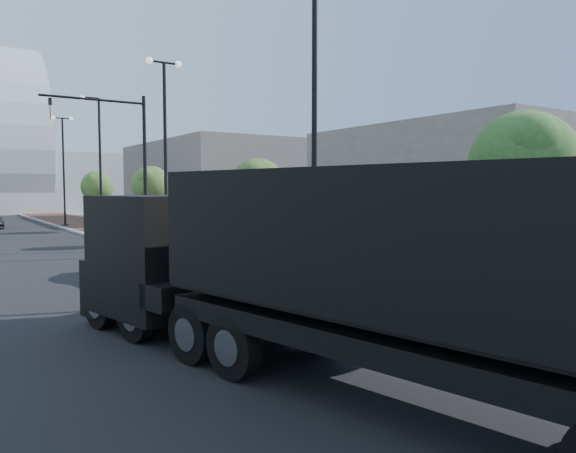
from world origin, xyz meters
TOP-DOWN VIEW (x-y plane):
  - sidewalk at (3.50, 40.00)m, footprint 7.00×140.00m
  - concrete_strip at (6.20, 40.00)m, footprint 2.40×140.00m
  - curb at (0.00, 40.00)m, footprint 0.30×140.00m
  - dump_truck at (-3.53, 5.99)m, footprint 5.37×13.71m
  - white_sedan at (-2.76, 16.67)m, footprint 1.76×4.33m
  - pedestrian at (5.70, 7.35)m, footprint 0.68×0.55m
  - streetlight_1 at (0.49, 10.00)m, footprint 1.44×0.56m
  - streetlight_2 at (0.60, 22.00)m, footprint 1.72×0.56m
  - streetlight_3 at (0.49, 34.00)m, footprint 1.44×0.56m
  - streetlight_4 at (0.60, 46.00)m, footprint 1.72×0.56m
  - traffic_mast at (-0.30, 25.00)m, footprint 5.09×0.20m
  - tree_0 at (1.65, 4.02)m, footprint 2.30×2.23m
  - tree_1 at (1.65, 15.02)m, footprint 2.23×2.15m
  - tree_2 at (1.65, 27.02)m, footprint 2.23×2.15m
  - tree_3 at (1.65, 39.02)m, footprint 2.41×2.36m
  - commercial_block_ne at (16.00, 50.00)m, footprint 12.00×22.00m
  - commercial_block_e at (18.00, 20.00)m, footprint 10.00×16.00m
  - utility_cover_1 at (2.40, 8.00)m, footprint 0.50×0.50m
  - utility_cover_2 at (2.40, 19.00)m, footprint 0.50×0.50m

SIDE VIEW (x-z plane):
  - sidewalk at x=3.50m, z-range 0.00..0.12m
  - concrete_strip at x=6.20m, z-range 0.00..0.13m
  - curb at x=0.00m, z-range 0.00..0.14m
  - utility_cover_1 at x=2.40m, z-range 0.12..0.14m
  - utility_cover_2 at x=2.40m, z-range 0.12..0.14m
  - white_sedan at x=-2.76m, z-range 0.00..1.40m
  - pedestrian at x=5.70m, z-range 0.00..1.62m
  - dump_truck at x=-3.53m, z-range -0.28..3.26m
  - tree_1 at x=1.65m, z-range 1.10..5.47m
  - tree_3 at x=1.65m, z-range 1.09..5.66m
  - tree_2 at x=1.65m, z-range 1.17..5.68m
  - commercial_block_e at x=18.00m, z-range 0.00..7.00m
  - tree_0 at x=1.65m, z-range 1.29..6.13m
  - commercial_block_ne at x=16.00m, z-range 0.00..8.00m
  - streetlight_1 at x=0.49m, z-range -0.26..8.95m
  - streetlight_3 at x=0.49m, z-range -0.26..8.95m
  - streetlight_2 at x=0.60m, z-range 0.18..9.46m
  - streetlight_4 at x=0.60m, z-range 0.18..9.46m
  - traffic_mast at x=-0.30m, z-range 0.98..8.98m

